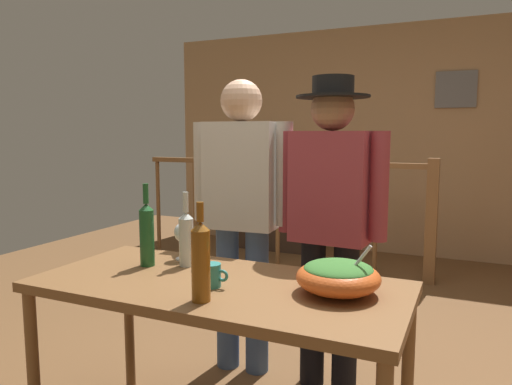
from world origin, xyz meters
name	(u,v)px	position (x,y,z in m)	size (l,w,h in m)	color
ground_plane	(321,382)	(0.00, 0.00, 0.00)	(8.12, 8.12, 0.00)	brown
back_wall	(405,141)	(0.00, 3.12, 1.26)	(5.64, 0.10, 2.53)	tan
framed_picture	(456,89)	(0.50, 3.06, 1.80)	(0.40, 0.03, 0.37)	slate
stair_railing	(322,201)	(-0.63, 2.09, 0.69)	(3.05, 0.10, 1.13)	brown
tv_console	(276,227)	(-1.39, 2.77, 0.25)	(0.90, 0.40, 0.50)	#38281E
flat_screen_tv	(275,182)	(-1.39, 2.74, 0.78)	(0.65, 0.12, 0.48)	black
serving_table	(218,300)	(-0.21, -0.77, 0.68)	(1.49, 0.69, 0.76)	brown
salad_bowl	(338,276)	(0.26, -0.71, 0.83)	(0.31, 0.31, 0.20)	#DB5B23
wine_glass	(183,234)	(-0.52, -0.53, 0.88)	(0.09, 0.09, 0.18)	silver
wine_bottle_amber	(201,260)	(-0.16, -0.98, 0.91)	(0.07, 0.07, 0.35)	brown
wine_bottle_green	(147,233)	(-0.61, -0.69, 0.91)	(0.06, 0.06, 0.37)	#1E5628
wine_bottle_clear	(186,237)	(-0.45, -0.62, 0.89)	(0.07, 0.07, 0.33)	silver
mug_teal	(212,275)	(-0.20, -0.83, 0.81)	(0.11, 0.08, 0.09)	teal
person_standing_left	(242,202)	(-0.46, -0.03, 0.97)	(0.58, 0.25, 1.64)	#3D5684
person_standing_right	(331,208)	(0.04, -0.03, 0.97)	(0.58, 0.37, 1.63)	black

